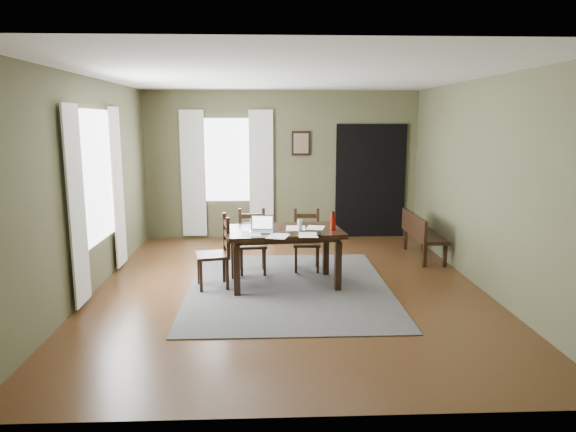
{
  "coord_description": "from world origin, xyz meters",
  "views": [
    {
      "loc": [
        -0.29,
        -6.45,
        2.16
      ],
      "look_at": [
        0.0,
        0.3,
        0.9
      ],
      "focal_mm": 32.0,
      "sensor_mm": 36.0,
      "label": 1
    }
  ],
  "objects_px": {
    "laptop": "(262,227)",
    "bench": "(421,232)",
    "dining_table": "(284,236)",
    "chair_end": "(216,253)",
    "chair_back_left": "(252,242)",
    "chair_back_right": "(307,241)",
    "water_bottle": "(333,222)"
  },
  "relations": [
    {
      "from": "laptop",
      "to": "chair_back_right",
      "type": "bearing_deg",
      "value": 56.02
    },
    {
      "from": "dining_table",
      "to": "chair_end",
      "type": "xyz_separation_m",
      "value": [
        -0.89,
        -0.07,
        -0.2
      ]
    },
    {
      "from": "chair_back_right",
      "to": "chair_back_left",
      "type": "bearing_deg",
      "value": -169.24
    },
    {
      "from": "chair_end",
      "to": "chair_back_left",
      "type": "bearing_deg",
      "value": 133.71
    },
    {
      "from": "chair_back_left",
      "to": "bench",
      "type": "bearing_deg",
      "value": 11.28
    },
    {
      "from": "dining_table",
      "to": "chair_back_left",
      "type": "relative_size",
      "value": 1.75
    },
    {
      "from": "dining_table",
      "to": "laptop",
      "type": "xyz_separation_m",
      "value": [
        -0.29,
        -0.11,
        0.14
      ]
    },
    {
      "from": "chair_back_right",
      "to": "bench",
      "type": "xyz_separation_m",
      "value": [
        1.86,
        0.6,
        -0.01
      ]
    },
    {
      "from": "dining_table",
      "to": "chair_back_left",
      "type": "height_order",
      "value": "chair_back_left"
    },
    {
      "from": "bench",
      "to": "water_bottle",
      "type": "relative_size",
      "value": 4.98
    },
    {
      "from": "chair_end",
      "to": "bench",
      "type": "distance_m",
      "value": 3.39
    },
    {
      "from": "bench",
      "to": "laptop",
      "type": "bearing_deg",
      "value": 119.25
    },
    {
      "from": "dining_table",
      "to": "chair_back_right",
      "type": "xyz_separation_m",
      "value": [
        0.35,
        0.69,
        -0.23
      ]
    },
    {
      "from": "chair_back_right",
      "to": "laptop",
      "type": "relative_size",
      "value": 2.83
    },
    {
      "from": "chair_end",
      "to": "water_bottle",
      "type": "xyz_separation_m",
      "value": [
        1.52,
        -0.02,
        0.41
      ]
    },
    {
      "from": "bench",
      "to": "dining_table",
      "type": "bearing_deg",
      "value": 120.19
    },
    {
      "from": "chair_back_right",
      "to": "water_bottle",
      "type": "height_order",
      "value": "water_bottle"
    },
    {
      "from": "chair_back_left",
      "to": "laptop",
      "type": "bearing_deg",
      "value": -81.76
    },
    {
      "from": "chair_back_left",
      "to": "chair_back_right",
      "type": "bearing_deg",
      "value": 3.98
    },
    {
      "from": "chair_back_left",
      "to": "dining_table",
      "type": "bearing_deg",
      "value": -57.11
    },
    {
      "from": "laptop",
      "to": "bench",
      "type": "bearing_deg",
      "value": 33.82
    },
    {
      "from": "chair_back_right",
      "to": "laptop",
      "type": "height_order",
      "value": "laptop"
    },
    {
      "from": "dining_table",
      "to": "chair_back_left",
      "type": "bearing_deg",
      "value": 120.01
    },
    {
      "from": "bench",
      "to": "laptop",
      "type": "xyz_separation_m",
      "value": [
        -2.5,
        -1.4,
        0.39
      ]
    },
    {
      "from": "dining_table",
      "to": "chair_end",
      "type": "height_order",
      "value": "chair_end"
    },
    {
      "from": "chair_end",
      "to": "chair_back_left",
      "type": "height_order",
      "value": "chair_end"
    },
    {
      "from": "dining_table",
      "to": "water_bottle",
      "type": "height_order",
      "value": "water_bottle"
    },
    {
      "from": "dining_table",
      "to": "bench",
      "type": "relative_size",
      "value": 1.26
    },
    {
      "from": "bench",
      "to": "laptop",
      "type": "relative_size",
      "value": 4.03
    },
    {
      "from": "chair_end",
      "to": "water_bottle",
      "type": "bearing_deg",
      "value": 77.25
    },
    {
      "from": "laptop",
      "to": "dining_table",
      "type": "bearing_deg",
      "value": 25.99
    },
    {
      "from": "bench",
      "to": "chair_end",
      "type": "bearing_deg",
      "value": 113.69
    }
  ]
}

